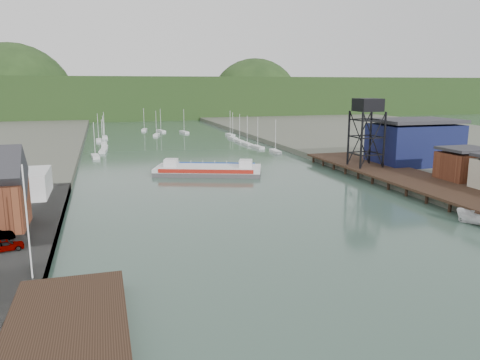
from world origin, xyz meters
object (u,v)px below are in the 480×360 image
car_west_a (5,245)px  lift_tower (368,109)px  motorboat (476,218)px  chain_ferry (208,170)px

car_west_a → lift_tower: bearing=-74.8°
motorboat → car_west_a: bearing=156.6°
lift_tower → motorboat: 44.49m
chain_ferry → motorboat: size_ratio=4.28×
motorboat → chain_ferry: bearing=99.4°
chain_ferry → motorboat: 60.95m
chain_ferry → lift_tower: bearing=2.9°
chain_ferry → motorboat: (30.38, -52.84, 0.18)m
lift_tower → motorboat: lift_tower is taller
chain_ferry → car_west_a: size_ratio=6.37×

